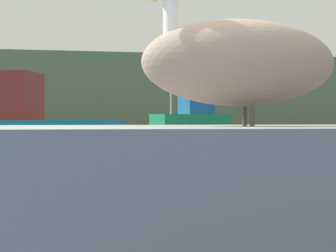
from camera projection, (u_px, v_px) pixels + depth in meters
name	position (u px, v px, depth m)	size (l,w,h in m)	color
hillside_backdrop	(51.00, 91.00, 78.36)	(140.00, 11.32, 9.53)	#6B7A51
pier_dock	(239.00, 200.00, 3.52)	(2.92, 2.00, 0.89)	gray
pelican	(237.00, 61.00, 3.51)	(1.48, 0.61, 0.88)	gray
fishing_boat_teal	(15.00, 120.00, 21.07)	(7.34, 4.71, 3.88)	teal
fishing_boat_green	(192.00, 120.00, 39.54)	(5.81, 3.84, 5.29)	#1E8C4C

